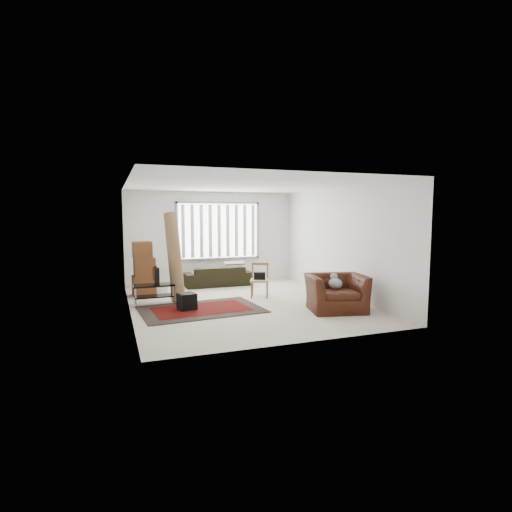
{
  "coord_description": "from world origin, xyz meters",
  "views": [
    {
      "loc": [
        -2.84,
        -8.56,
        2.04
      ],
      "look_at": [
        0.41,
        0.32,
        1.05
      ],
      "focal_mm": 28.0,
      "sensor_mm": 36.0,
      "label": 1
    }
  ],
  "objects": [
    {
      "name": "room",
      "position": [
        0.03,
        0.51,
        1.76
      ],
      "size": [
        6.0,
        6.02,
        2.71
      ],
      "color": "beige",
      "rests_on": "ground"
    },
    {
      "name": "persian_rug",
      "position": [
        -1.06,
        -0.29,
        0.01
      ],
      "size": [
        2.65,
        1.88,
        0.02
      ],
      "color": "black",
      "rests_on": "ground"
    },
    {
      "name": "tv_stand",
      "position": [
        -1.95,
        0.64,
        0.33
      ],
      "size": [
        0.91,
        0.41,
        0.45
      ],
      "color": "black",
      "rests_on": "ground"
    },
    {
      "name": "tv",
      "position": [
        -1.95,
        0.64,
        0.66
      ],
      "size": [
        0.1,
        0.74,
        0.42
      ],
      "primitive_type": "imported",
      "rotation": [
        0.0,
        0.0,
        1.57
      ],
      "color": "black",
      "rests_on": "tv_stand"
    },
    {
      "name": "subwoofer",
      "position": [
        -1.35,
        -0.2,
        0.19
      ],
      "size": [
        0.41,
        0.41,
        0.35
      ],
      "primitive_type": "cube",
      "rotation": [
        0.0,
        0.0,
        0.19
      ],
      "color": "black",
      "rests_on": "persian_rug"
    },
    {
      "name": "moving_boxes",
      "position": [
        -2.08,
        1.77,
        0.63
      ],
      "size": [
        0.58,
        0.53,
        1.36
      ],
      "color": "brown",
      "rests_on": "ground"
    },
    {
      "name": "white_flatpack",
      "position": [
        -1.78,
        1.73,
        0.34
      ],
      "size": [
        0.55,
        0.25,
        0.69
      ],
      "primitive_type": "cube",
      "rotation": [
        -0.21,
        0.0,
        -0.06
      ],
      "color": "silver",
      "rests_on": "ground"
    },
    {
      "name": "rolled_rug",
      "position": [
        -1.45,
        0.77,
        1.05
      ],
      "size": [
        0.44,
        0.85,
        2.1
      ],
      "primitive_type": "cylinder",
      "rotation": [
        -0.25,
        0.0,
        0.16
      ],
      "color": "brown",
      "rests_on": "ground"
    },
    {
      "name": "sofa",
      "position": [
        0.02,
        2.45,
        0.36
      ],
      "size": [
        1.9,
        0.82,
        0.73
      ],
      "primitive_type": "imported",
      "rotation": [
        0.0,
        0.0,
        3.14
      ],
      "color": "black",
      "rests_on": "ground"
    },
    {
      "name": "side_chair",
      "position": [
        0.59,
        0.55,
        0.46
      ],
      "size": [
        0.59,
        0.59,
        0.83
      ],
      "rotation": [
        0.0,
        0.0,
        -0.41
      ],
      "color": "tan",
      "rests_on": "ground"
    },
    {
      "name": "armchair",
      "position": [
        1.62,
        -1.32,
        0.44
      ],
      "size": [
        1.39,
        1.28,
        0.88
      ],
      "rotation": [
        0.0,
        0.0,
        -0.23
      ],
      "color": "#3B170C",
      "rests_on": "ground"
    }
  ]
}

